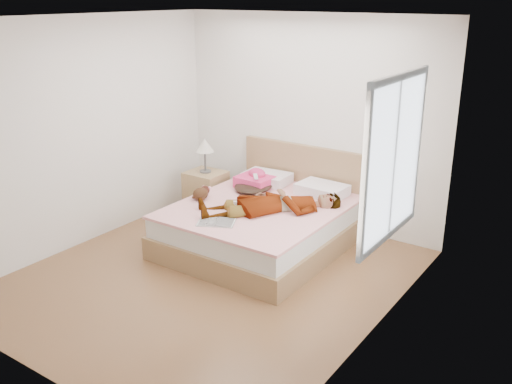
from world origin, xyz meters
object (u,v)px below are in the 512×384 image
woman (272,200)px  phone (256,177)px  bed (265,222)px  plush_toy (201,193)px  towel (255,180)px  magazine (216,222)px  coffee_mug (237,205)px  nightstand (206,190)px

woman → phone: woman is taller
bed → plush_toy: bed is taller
phone → towel: 0.21m
phone → plush_toy: 0.71m
plush_toy → towel: bearing=70.5°
magazine → coffee_mug: bearing=98.4°
phone → towel: bearing=81.1°
woman → magazine: (-0.27, -0.67, -0.10)m
coffee_mug → plush_toy: size_ratio=0.44×
towel → nightstand: nightstand is taller
woman → plush_toy: 0.89m
phone → magazine: 1.11m
magazine → nightstand: 1.59m
bed → coffee_mug: bearing=-116.4°
phone → coffee_mug: phone is taller
phone → nightstand: 0.93m
towel → phone: bearing=-53.4°
plush_toy → phone: bearing=58.1°
woman → nightstand: (-1.36, 0.48, -0.28)m
magazine → nightstand: nightstand is taller
woman → phone: 0.65m
magazine → plush_toy: plush_toy is taller
towel → plush_toy: bearing=-109.5°
towel → plush_toy: towel is taller
phone → towel: size_ratio=0.23×
woman → plush_toy: bearing=-123.0°
woman → nightstand: size_ratio=1.59×
bed → nightstand: bearing=163.2°
magazine → coffee_mug: coffee_mug is taller
woman → magazine: size_ratio=3.53×
phone → magazine: (0.23, -1.07, -0.18)m
plush_toy → nightstand: (-0.49, 0.67, -0.24)m
bed → towel: bed is taller
coffee_mug → magazine: bearing=-81.6°
woman → coffee_mug: size_ratio=13.46×
bed → coffee_mug: 0.46m
towel → coffee_mug: (0.27, -0.74, -0.04)m
coffee_mug → nightstand: (-1.02, 0.68, -0.21)m
coffee_mug → plush_toy: bearing=179.2°
phone → magazine: phone is taller
phone → magazine: bearing=-123.4°
bed → nightstand: (-1.18, 0.36, 0.07)m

